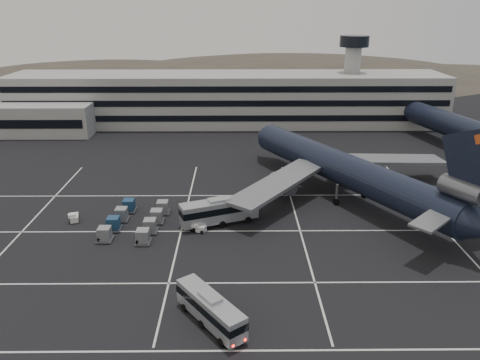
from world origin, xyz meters
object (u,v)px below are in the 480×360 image
bus_near (210,308)px  uld_cluster (135,220)px  trijet_main (347,170)px  tug_a (74,217)px  bus_far (219,210)px

bus_near → uld_cluster: (-12.72, 23.59, -0.95)m
trijet_main → tug_a: 45.77m
tug_a → uld_cluster: 10.19m
trijet_main → bus_near: trijet_main is taller
trijet_main → bus_far: (-21.72, -10.20, -2.89)m
bus_near → trijet_main: bearing=21.0°
bus_near → uld_cluster: bearing=81.7°
bus_near → tug_a: bearing=95.2°
trijet_main → bus_near: (-21.90, -34.45, -3.27)m
bus_far → uld_cluster: (-12.89, -0.66, -1.32)m
bus_near → tug_a: 34.13m
uld_cluster → bus_far: bearing=2.9°
trijet_main → uld_cluster: size_ratio=3.85×
tug_a → uld_cluster: (10.01, -1.83, 0.39)m
bus_far → tug_a: bearing=65.5°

